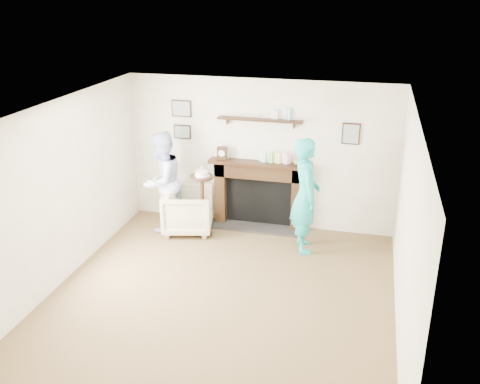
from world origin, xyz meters
name	(u,v)px	position (x,y,z in m)	size (l,w,h in m)	color
ground	(219,299)	(0.00, 0.00, 0.00)	(5.00, 5.00, 0.00)	brown
room_shell	(232,167)	(0.00, 0.69, 1.62)	(4.54, 5.02, 2.52)	beige
armchair	(189,231)	(-1.09, 1.90, 0.00)	(0.78, 0.81, 0.73)	tan
man	(165,228)	(-1.52, 1.90, 0.00)	(0.82, 0.64, 1.69)	#ADC4D9
woman	(303,248)	(0.87, 1.72, 0.00)	(0.66, 0.43, 1.80)	teal
pedestal_table	(202,194)	(-0.80, 1.80, 0.73)	(0.37, 0.37, 1.19)	black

